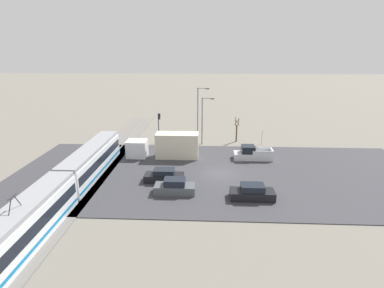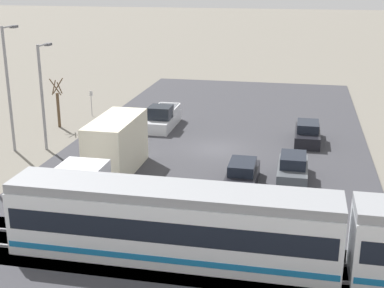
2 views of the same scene
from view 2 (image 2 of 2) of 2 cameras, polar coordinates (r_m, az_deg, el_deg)
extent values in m
plane|color=slate|center=(38.63, 2.58, -0.63)|extent=(320.00, 320.00, 0.00)
cube|color=#38383D|center=(38.62, 2.58, -0.57)|extent=(21.60, 50.59, 0.08)
cube|color=slate|center=(24.61, -3.38, -11.86)|extent=(60.27, 4.40, 0.08)
cube|color=gray|center=(25.16, -2.95, -10.85)|extent=(59.07, 0.10, 0.14)
cube|color=gray|center=(23.95, -3.84, -12.46)|extent=(59.07, 0.10, 0.14)
cube|color=white|center=(23.78, -2.19, -8.85)|extent=(14.54, 2.57, 2.93)
cube|color=black|center=(23.62, -2.20, -8.09)|extent=(14.10, 2.60, 0.98)
cube|color=#1970AD|center=(24.20, -2.17, -10.77)|extent=(14.39, 2.61, 0.28)
cube|color=gray|center=(23.08, -2.24, -5.13)|extent=(14.54, 2.36, 0.42)
cube|color=silver|center=(29.32, -11.73, -4.50)|extent=(2.43, 2.76, 2.37)
cube|color=beige|center=(34.09, -8.07, -0.11)|extent=(2.43, 5.86, 3.48)
cube|color=#196B38|center=(34.41, -10.02, 0.57)|extent=(0.02, 2.93, 0.87)
cube|color=silver|center=(44.03, -3.12, 2.42)|extent=(1.93, 5.26, 0.92)
cube|color=black|center=(43.09, -3.39, 3.39)|extent=(1.78, 1.79, 1.00)
cube|color=silver|center=(45.10, -3.87, 3.74)|extent=(0.12, 2.63, 0.54)
cube|color=silver|center=(44.66, -1.67, 3.63)|extent=(0.12, 2.63, 0.54)
cube|color=silver|center=(46.21, -2.34, 4.11)|extent=(1.78, 0.21, 0.54)
cube|color=red|center=(46.58, -3.21, 3.63)|extent=(0.14, 0.04, 0.18)
cube|color=black|center=(32.09, 5.36, -3.66)|extent=(1.77, 4.50, 0.85)
cube|color=black|center=(31.82, 5.40, -2.42)|extent=(1.52, 2.34, 0.63)
cube|color=#4C5156|center=(33.35, 10.67, -2.99)|extent=(1.78, 4.25, 0.93)
cube|color=black|center=(33.08, 10.75, -1.69)|extent=(1.53, 2.21, 0.68)
cube|color=black|center=(40.93, 12.19, 0.82)|extent=(1.83, 4.48, 0.89)
cube|color=black|center=(40.71, 12.26, 1.86)|extent=(1.57, 2.33, 0.65)
cylinder|color=brown|center=(45.31, -14.06, 3.52)|extent=(0.24, 0.24, 2.86)
cylinder|color=brown|center=(45.01, -14.52, 5.85)|extent=(0.09, 0.81, 1.11)
cylinder|color=brown|center=(44.66, -14.38, 5.90)|extent=(0.98, 0.09, 1.34)
cylinder|color=brown|center=(44.79, -13.95, 5.84)|extent=(0.09, 0.81, 1.11)
cylinder|color=brown|center=(45.10, -14.11, 6.04)|extent=(0.98, 0.09, 1.34)
cylinder|color=gray|center=(39.37, -18.98, 5.41)|extent=(0.20, 0.20, 8.80)
cylinder|color=gray|center=(39.43, -19.02, 11.74)|extent=(0.12, 1.60, 0.12)
cube|color=#515156|center=(40.08, -18.47, 11.79)|extent=(0.36, 0.60, 0.18)
cylinder|color=gray|center=(39.14, -15.69, 4.69)|extent=(0.20, 0.20, 7.53)
cylinder|color=gray|center=(39.23, -15.60, 10.15)|extent=(0.12, 1.60, 0.12)
cube|color=#515156|center=(39.90, -15.11, 10.22)|extent=(0.36, 0.60, 0.18)
cylinder|color=gray|center=(48.36, -10.68, 4.26)|extent=(0.06, 0.06, 2.25)
cube|color=white|center=(48.19, -10.73, 5.31)|extent=(0.32, 0.02, 0.44)
cube|color=red|center=(48.20, -10.72, 5.32)|extent=(0.31, 0.01, 0.10)
camera|label=1|loc=(44.66, 53.37, 14.01)|focal=28.00mm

